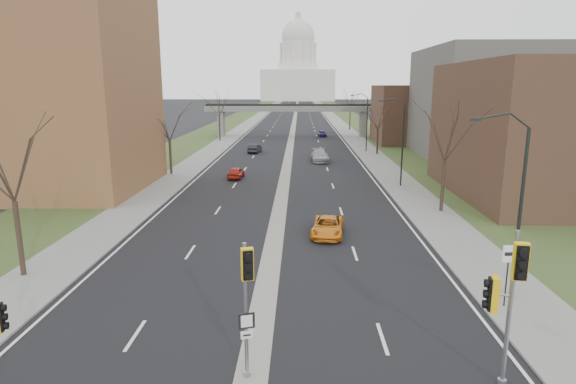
{
  "coord_description": "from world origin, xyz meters",
  "views": [
    {
      "loc": [
        1.65,
        -15.63,
        9.93
      ],
      "look_at": [
        0.98,
        11.24,
        3.97
      ],
      "focal_mm": 30.0,
      "sensor_mm": 36.0,
      "label": 1
    }
  ],
  "objects_px": {
    "speed_limit_sign": "(508,264)",
    "car_right_near": "(328,226)",
    "car_right_mid": "(320,156)",
    "signal_pole_right": "(507,288)",
    "car_left_far": "(255,148)",
    "car_left_near": "(236,172)",
    "car_right_far": "(322,133)",
    "signal_pole_median": "(247,288)"
  },
  "relations": [
    {
      "from": "signal_pole_right",
      "to": "speed_limit_sign",
      "type": "xyz_separation_m",
      "value": [
        2.67,
        5.98,
        -1.46
      ]
    },
    {
      "from": "signal_pole_right",
      "to": "car_right_far",
      "type": "distance_m",
      "value": 81.71
    },
    {
      "from": "signal_pole_median",
      "to": "car_right_mid",
      "type": "bearing_deg",
      "value": 68.52
    },
    {
      "from": "car_right_near",
      "to": "car_right_far",
      "type": "height_order",
      "value": "car_right_far"
    },
    {
      "from": "car_left_near",
      "to": "car_right_near",
      "type": "xyz_separation_m",
      "value": [
        8.91,
        -20.42,
        -0.01
      ]
    },
    {
      "from": "signal_pole_median",
      "to": "car_right_mid",
      "type": "xyz_separation_m",
      "value": [
        4.37,
        49.11,
        -2.64
      ]
    },
    {
      "from": "car_left_near",
      "to": "car_right_mid",
      "type": "height_order",
      "value": "car_right_mid"
    },
    {
      "from": "car_right_mid",
      "to": "car_left_near",
      "type": "bearing_deg",
      "value": -131.23
    },
    {
      "from": "car_right_near",
      "to": "signal_pole_median",
      "type": "bearing_deg",
      "value": -95.53
    },
    {
      "from": "signal_pole_right",
      "to": "car_left_far",
      "type": "distance_m",
      "value": 59.35
    },
    {
      "from": "speed_limit_sign",
      "to": "car_right_mid",
      "type": "distance_m",
      "value": 43.84
    },
    {
      "from": "speed_limit_sign",
      "to": "car_right_mid",
      "type": "relative_size",
      "value": 0.55
    },
    {
      "from": "signal_pole_median",
      "to": "car_right_far",
      "type": "height_order",
      "value": "signal_pole_median"
    },
    {
      "from": "car_left_near",
      "to": "car_right_mid",
      "type": "bearing_deg",
      "value": -125.5
    },
    {
      "from": "speed_limit_sign",
      "to": "car_right_near",
      "type": "xyz_separation_m",
      "value": [
        -7.43,
        10.77,
        -1.5
      ]
    },
    {
      "from": "car_left_far",
      "to": "signal_pole_median",
      "type": "bearing_deg",
      "value": 102.56
    },
    {
      "from": "car_right_far",
      "to": "car_left_near",
      "type": "bearing_deg",
      "value": -109.35
    },
    {
      "from": "speed_limit_sign",
      "to": "car_right_far",
      "type": "relative_size",
      "value": 0.8
    },
    {
      "from": "car_left_near",
      "to": "car_right_near",
      "type": "bearing_deg",
      "value": 116.59
    },
    {
      "from": "car_right_mid",
      "to": "speed_limit_sign",
      "type": "bearing_deg",
      "value": -83.92
    },
    {
      "from": "car_right_near",
      "to": "car_right_far",
      "type": "relative_size",
      "value": 1.22
    },
    {
      "from": "signal_pole_median",
      "to": "car_left_near",
      "type": "bearing_deg",
      "value": 81.71
    },
    {
      "from": "signal_pole_median",
      "to": "car_right_far",
      "type": "bearing_deg",
      "value": 69.29
    },
    {
      "from": "signal_pole_median",
      "to": "speed_limit_sign",
      "type": "relative_size",
      "value": 1.68
    },
    {
      "from": "speed_limit_sign",
      "to": "car_right_near",
      "type": "bearing_deg",
      "value": 121.43
    },
    {
      "from": "signal_pole_median",
      "to": "car_right_far",
      "type": "distance_m",
      "value": 81.73
    },
    {
      "from": "speed_limit_sign",
      "to": "car_right_mid",
      "type": "height_order",
      "value": "speed_limit_sign"
    },
    {
      "from": "car_right_near",
      "to": "car_right_far",
      "type": "distance_m",
      "value": 64.92
    },
    {
      "from": "car_left_far",
      "to": "car_right_near",
      "type": "relative_size",
      "value": 0.9
    },
    {
      "from": "car_right_mid",
      "to": "signal_pole_right",
      "type": "bearing_deg",
      "value": -88.04
    },
    {
      "from": "signal_pole_median",
      "to": "car_right_mid",
      "type": "distance_m",
      "value": 49.37
    },
    {
      "from": "car_right_mid",
      "to": "car_left_far",
      "type": "bearing_deg",
      "value": 135.57
    },
    {
      "from": "signal_pole_median",
      "to": "car_right_near",
      "type": "xyz_separation_m",
      "value": [
        3.64,
        16.58,
        -2.79
      ]
    },
    {
      "from": "speed_limit_sign",
      "to": "car_right_far",
      "type": "distance_m",
      "value": 75.82
    },
    {
      "from": "signal_pole_median",
      "to": "car_left_far",
      "type": "bearing_deg",
      "value": 78.66
    },
    {
      "from": "car_right_near",
      "to": "car_right_mid",
      "type": "distance_m",
      "value": 32.54
    },
    {
      "from": "speed_limit_sign",
      "to": "car_left_near",
      "type": "bearing_deg",
      "value": 114.48
    },
    {
      "from": "signal_pole_right",
      "to": "car_right_near",
      "type": "distance_m",
      "value": 17.67
    },
    {
      "from": "car_left_near",
      "to": "car_right_mid",
      "type": "xyz_separation_m",
      "value": [
        9.64,
        12.11,
        0.14
      ]
    },
    {
      "from": "car_left_near",
      "to": "car_right_far",
      "type": "relative_size",
      "value": 1.01
    },
    {
      "from": "car_right_near",
      "to": "speed_limit_sign",
      "type": "bearing_deg",
      "value": -48.55
    },
    {
      "from": "speed_limit_sign",
      "to": "car_right_near",
      "type": "relative_size",
      "value": 0.65
    }
  ]
}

